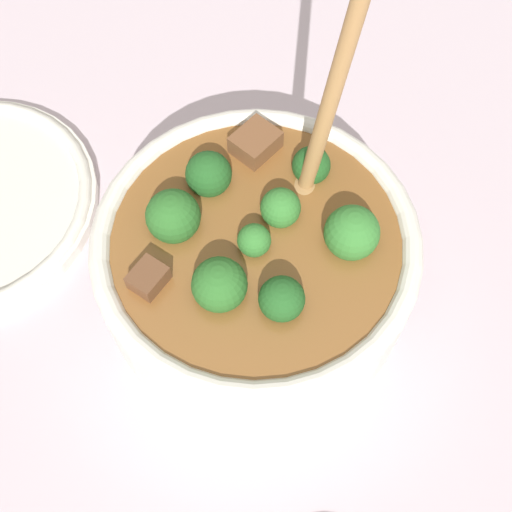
{
  "coord_description": "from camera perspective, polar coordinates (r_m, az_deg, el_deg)",
  "views": [
    {
      "loc": [
        -0.23,
        -0.05,
        0.49
      ],
      "look_at": [
        0.0,
        0.0,
        0.06
      ],
      "focal_mm": 45.0,
      "sensor_mm": 36.0,
      "label": 1
    }
  ],
  "objects": [
    {
      "name": "ground_plane",
      "position": [
        0.54,
        0.0,
        -2.93
      ],
      "size": [
        4.0,
        4.0,
        0.0
      ],
      "primitive_type": "plane",
      "color": "silver"
    },
    {
      "name": "stew_bowl",
      "position": [
        0.49,
        0.01,
        -0.2
      ],
      "size": [
        0.24,
        0.24,
        0.3
      ],
      "color": "white",
      "rests_on": "ground_plane"
    }
  ]
}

